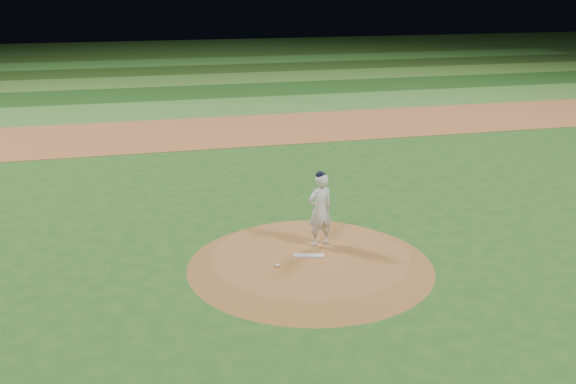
{
  "coord_description": "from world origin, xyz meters",
  "views": [
    {
      "loc": [
        -3.77,
        -12.6,
        6.04
      ],
      "look_at": [
        0.0,
        2.0,
        1.1
      ],
      "focal_mm": 40.0,
      "sensor_mm": 36.0,
      "label": 1
    }
  ],
  "objects_px": {
    "rosin_bag": "(277,265)",
    "pitcher_on_mound": "(320,209)",
    "pitchers_mound": "(310,260)",
    "pitching_rubber": "(309,256)"
  },
  "relations": [
    {
      "from": "rosin_bag",
      "to": "pitcher_on_mound",
      "type": "xyz_separation_m",
      "value": [
        1.23,
        0.93,
        0.84
      ]
    },
    {
      "from": "pitchers_mound",
      "to": "pitcher_on_mound",
      "type": "relative_size",
      "value": 3.11
    },
    {
      "from": "pitchers_mound",
      "to": "rosin_bag",
      "type": "bearing_deg",
      "value": -155.42
    },
    {
      "from": "pitchers_mound",
      "to": "pitcher_on_mound",
      "type": "height_order",
      "value": "pitcher_on_mound"
    },
    {
      "from": "pitching_rubber",
      "to": "pitcher_on_mound",
      "type": "xyz_separation_m",
      "value": [
        0.43,
        0.58,
        0.85
      ]
    },
    {
      "from": "rosin_bag",
      "to": "pitchers_mound",
      "type": "bearing_deg",
      "value": 24.58
    },
    {
      "from": "pitching_rubber",
      "to": "pitcher_on_mound",
      "type": "height_order",
      "value": "pitcher_on_mound"
    },
    {
      "from": "pitchers_mound",
      "to": "pitcher_on_mound",
      "type": "xyz_separation_m",
      "value": [
        0.38,
        0.54,
        0.99
      ]
    },
    {
      "from": "pitching_rubber",
      "to": "pitchers_mound",
      "type": "bearing_deg",
      "value": 55.64
    },
    {
      "from": "pitching_rubber",
      "to": "rosin_bag",
      "type": "height_order",
      "value": "rosin_bag"
    }
  ]
}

